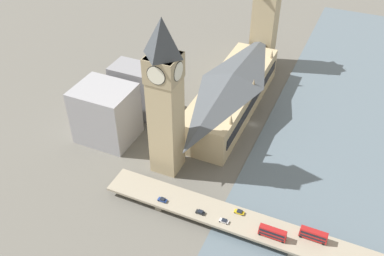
{
  "coord_description": "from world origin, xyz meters",
  "views": [
    {
      "loc": [
        -44.81,
        181.39,
        140.87
      ],
      "look_at": [
        20.27,
        35.71,
        16.43
      ],
      "focal_mm": 40.0,
      "sensor_mm": 36.0,
      "label": 1
    }
  ],
  "objects_px": {
    "double_decker_bus_lead": "(273,233)",
    "car_southbound_lead": "(162,200)",
    "clock_tower": "(165,96)",
    "road_bridge": "(296,241)",
    "car_northbound_tail": "(224,221)",
    "victoria_tower": "(264,26)",
    "car_northbound_mid": "(239,212)",
    "double_decker_bus_mid": "(313,235)",
    "parliament_hall": "(232,92)",
    "car_northbound_lead": "(200,212)"
  },
  "relations": [
    {
      "from": "car_northbound_lead",
      "to": "car_northbound_tail",
      "type": "height_order",
      "value": "car_northbound_lead"
    },
    {
      "from": "road_bridge",
      "to": "car_northbound_mid",
      "type": "xyz_separation_m",
      "value": [
        24.64,
        -3.5,
        1.55
      ]
    },
    {
      "from": "road_bridge",
      "to": "car_northbound_mid",
      "type": "bearing_deg",
      "value": -8.09
    },
    {
      "from": "double_decker_bus_mid",
      "to": "car_southbound_lead",
      "type": "relative_size",
      "value": 2.73
    },
    {
      "from": "parliament_hall",
      "to": "road_bridge",
      "type": "relative_size",
      "value": 0.56
    },
    {
      "from": "car_northbound_tail",
      "to": "car_northbound_lead",
      "type": "bearing_deg",
      "value": -1.31
    },
    {
      "from": "car_northbound_tail",
      "to": "road_bridge",
      "type": "bearing_deg",
      "value": -173.27
    },
    {
      "from": "parliament_hall",
      "to": "road_bridge",
      "type": "height_order",
      "value": "parliament_hall"
    },
    {
      "from": "double_decker_bus_lead",
      "to": "car_southbound_lead",
      "type": "height_order",
      "value": "double_decker_bus_lead"
    },
    {
      "from": "victoria_tower",
      "to": "road_bridge",
      "type": "relative_size",
      "value": 0.35
    },
    {
      "from": "road_bridge",
      "to": "double_decker_bus_lead",
      "type": "xyz_separation_m",
      "value": [
        9.04,
        2.78,
        3.45
      ]
    },
    {
      "from": "parliament_hall",
      "to": "car_northbound_mid",
      "type": "bearing_deg",
      "value": 112.27
    },
    {
      "from": "double_decker_bus_lead",
      "to": "car_northbound_mid",
      "type": "relative_size",
      "value": 2.61
    },
    {
      "from": "victoria_tower",
      "to": "double_decker_bus_mid",
      "type": "height_order",
      "value": "victoria_tower"
    },
    {
      "from": "car_northbound_mid",
      "to": "clock_tower",
      "type": "bearing_deg",
      "value": -22.82
    },
    {
      "from": "road_bridge",
      "to": "car_northbound_tail",
      "type": "distance_m",
      "value": 29.0
    },
    {
      "from": "double_decker_bus_mid",
      "to": "clock_tower",
      "type": "bearing_deg",
      "value": -14.29
    },
    {
      "from": "victoria_tower",
      "to": "double_decker_bus_lead",
      "type": "bearing_deg",
      "value": 108.48
    },
    {
      "from": "victoria_tower",
      "to": "double_decker_bus_mid",
      "type": "relative_size",
      "value": 5.42
    },
    {
      "from": "victoria_tower",
      "to": "car_northbound_mid",
      "type": "bearing_deg",
      "value": 103.02
    },
    {
      "from": "car_northbound_mid",
      "to": "car_southbound_lead",
      "type": "bearing_deg",
      "value": 12.32
    },
    {
      "from": "clock_tower",
      "to": "double_decker_bus_lead",
      "type": "height_order",
      "value": "clock_tower"
    },
    {
      "from": "double_decker_bus_lead",
      "to": "car_southbound_lead",
      "type": "relative_size",
      "value": 2.79
    },
    {
      "from": "double_decker_bus_lead",
      "to": "car_southbound_lead",
      "type": "xyz_separation_m",
      "value": [
        47.66,
        0.72,
        -1.85
      ]
    },
    {
      "from": "car_southbound_lead",
      "to": "car_northbound_tail",
      "type": "bearing_deg",
      "value": -179.78
    },
    {
      "from": "road_bridge",
      "to": "parliament_hall",
      "type": "bearing_deg",
      "value": -54.67
    },
    {
      "from": "car_northbound_mid",
      "to": "car_southbound_lead",
      "type": "xyz_separation_m",
      "value": [
        32.06,
        7.0,
        0.04
      ]
    },
    {
      "from": "road_bridge",
      "to": "car_northbound_mid",
      "type": "relative_size",
      "value": 39.48
    },
    {
      "from": "double_decker_bus_lead",
      "to": "double_decker_bus_mid",
      "type": "height_order",
      "value": "double_decker_bus_mid"
    },
    {
      "from": "road_bridge",
      "to": "double_decker_bus_mid",
      "type": "height_order",
      "value": "double_decker_bus_mid"
    },
    {
      "from": "clock_tower",
      "to": "road_bridge",
      "type": "xyz_separation_m",
      "value": [
        -66.46,
        21.1,
        -37.09
      ]
    },
    {
      "from": "victoria_tower",
      "to": "car_northbound_tail",
      "type": "relative_size",
      "value": 14.71
    },
    {
      "from": "clock_tower",
      "to": "car_northbound_mid",
      "type": "xyz_separation_m",
      "value": [
        -41.82,
        17.6,
        -35.53
      ]
    },
    {
      "from": "car_northbound_tail",
      "to": "car_southbound_lead",
      "type": "distance_m",
      "value": 27.94
    },
    {
      "from": "car_southbound_lead",
      "to": "car_northbound_lead",
      "type": "bearing_deg",
      "value": -178.86
    },
    {
      "from": "parliament_hall",
      "to": "car_southbound_lead",
      "type": "bearing_deg",
      "value": 88.77
    },
    {
      "from": "victoria_tower",
      "to": "car_southbound_lead",
      "type": "relative_size",
      "value": 14.8
    },
    {
      "from": "road_bridge",
      "to": "car_northbound_lead",
      "type": "height_order",
      "value": "car_northbound_lead"
    },
    {
      "from": "clock_tower",
      "to": "car_northbound_tail",
      "type": "bearing_deg",
      "value": 146.99
    },
    {
      "from": "clock_tower",
      "to": "double_decker_bus_mid",
      "type": "height_order",
      "value": "clock_tower"
    },
    {
      "from": "double_decker_bus_lead",
      "to": "road_bridge",
      "type": "bearing_deg",
      "value": -162.91
    },
    {
      "from": "clock_tower",
      "to": "road_bridge",
      "type": "relative_size",
      "value": 0.46
    },
    {
      "from": "double_decker_bus_mid",
      "to": "car_southbound_lead",
      "type": "xyz_separation_m",
      "value": [
        62.35,
        6.22,
        -1.9
      ]
    },
    {
      "from": "double_decker_bus_mid",
      "to": "car_northbound_mid",
      "type": "xyz_separation_m",
      "value": [
        30.3,
        -0.78,
        -1.94
      ]
    },
    {
      "from": "parliament_hall",
      "to": "car_southbound_lead",
      "type": "relative_size",
      "value": 23.55
    },
    {
      "from": "victoria_tower",
      "to": "car_northbound_lead",
      "type": "distance_m",
      "value": 140.55
    },
    {
      "from": "clock_tower",
      "to": "car_southbound_lead",
      "type": "height_order",
      "value": "clock_tower"
    },
    {
      "from": "victoria_tower",
      "to": "road_bridge",
      "type": "distance_m",
      "value": 147.46
    },
    {
      "from": "clock_tower",
      "to": "car_northbound_tail",
      "type": "relative_size",
      "value": 19.22
    },
    {
      "from": "parliament_hall",
      "to": "car_southbound_lead",
      "type": "height_order",
      "value": "parliament_hall"
    }
  ]
}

